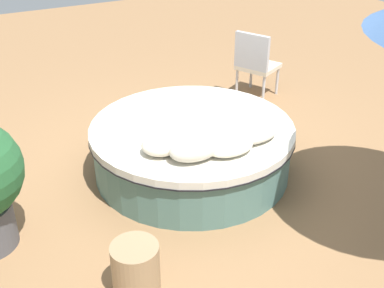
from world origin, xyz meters
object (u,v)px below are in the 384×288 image
object	(u,v)px
round_bed	(192,148)
patio_chair	(255,61)
throw_pillow_0	(163,144)
throw_pillow_1	(195,148)
side_table	(136,270)
throw_pillow_3	(253,134)
throw_pillow_2	(229,146)

from	to	relation	value
round_bed	patio_chair	world-z (taller)	patio_chair
throw_pillow_0	throw_pillow_1	size ratio (longest dim) A/B	0.79
side_table	throw_pillow_3	bearing A→B (deg)	-153.01
throw_pillow_3	patio_chair	distance (m)	2.36
round_bed	side_table	distance (m)	1.85
throw_pillow_3	patio_chair	world-z (taller)	patio_chair
throw_pillow_2	throw_pillow_3	distance (m)	0.34
throw_pillow_3	round_bed	bearing A→B (deg)	-56.34
throw_pillow_0	round_bed	bearing A→B (deg)	-144.22
patio_chair	throw_pillow_3	bearing A→B (deg)	-61.40
round_bed	throw_pillow_1	size ratio (longest dim) A/B	4.19
throw_pillow_3	throw_pillow_2	bearing A→B (deg)	16.48
throw_pillow_1	side_table	bearing A→B (deg)	39.76
throw_pillow_1	throw_pillow_2	bearing A→B (deg)	169.82
throw_pillow_0	throw_pillow_3	xyz separation A→B (m)	(-0.89, 0.21, -0.01)
round_bed	patio_chair	bearing A→B (deg)	-141.76
throw_pillow_2	side_table	world-z (taller)	throw_pillow_2
throw_pillow_0	patio_chair	distance (m)	2.83
throw_pillow_1	side_table	size ratio (longest dim) A/B	1.12
patio_chair	side_table	distance (m)	4.05
round_bed	throw_pillow_3	bearing A→B (deg)	123.66
throw_pillow_3	side_table	bearing A→B (deg)	26.99
throw_pillow_0	side_table	world-z (taller)	throw_pillow_0
side_table	patio_chair	bearing A→B (deg)	-136.98
throw_pillow_1	throw_pillow_3	size ratio (longest dim) A/B	0.96
throw_pillow_0	side_table	size ratio (longest dim) A/B	0.89
throw_pillow_3	patio_chair	xyz separation A→B (m)	(-1.35, -1.94, -0.08)
throw_pillow_2	throw_pillow_3	size ratio (longest dim) A/B	0.90
patio_chair	throw_pillow_1	bearing A→B (deg)	-72.13
throw_pillow_1	round_bed	bearing A→B (deg)	-114.93
round_bed	side_table	size ratio (longest dim) A/B	4.70
throw_pillow_0	throw_pillow_2	bearing A→B (deg)	151.53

